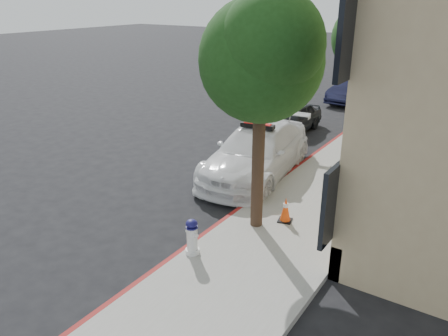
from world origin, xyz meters
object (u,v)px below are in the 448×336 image
Objects in this scene: police_car at (257,152)px; fire_hydrant at (192,237)px; traffic_cone at (286,209)px; parked_car_far at (352,89)px; parked_car_mid at (292,118)px.

police_car is 5.31m from fire_hydrant.
police_car is at bearing 131.56° from traffic_cone.
police_car is 8.87× the size of traffic_cone.
police_car reaches higher than traffic_cone.
parked_car_far is 6.41× the size of traffic_cone.
police_car is 1.57× the size of parked_car_mid.
parked_car_mid reaches higher than fire_hydrant.
fire_hydrant is at bearing -75.69° from parked_car_mid.
parked_car_mid is 4.41× the size of fire_hydrant.
parked_car_mid is 10.49m from fire_hydrant.
fire_hydrant is (2.38, -10.22, -0.07)m from parked_car_mid.
police_car is at bearing -76.24° from parked_car_mid.
parked_car_mid is 5.64× the size of traffic_cone.
fire_hydrant is at bearing -113.20° from traffic_cone.
traffic_cone is (2.33, -2.63, -0.34)m from police_car.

